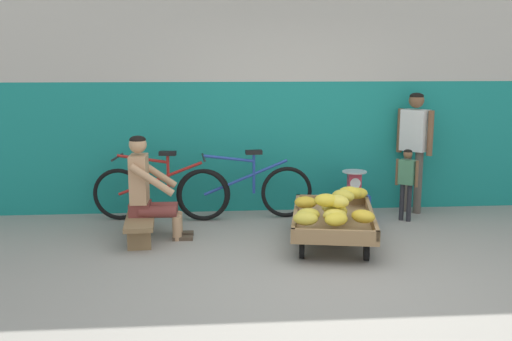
# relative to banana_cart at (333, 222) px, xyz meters

# --- Properties ---
(ground_plane) EXTENTS (80.00, 80.00, 0.00)m
(ground_plane) POSITION_rel_banana_cart_xyz_m (-0.32, -1.05, -0.24)
(ground_plane) COLOR gray
(back_wall) EXTENTS (16.00, 0.30, 3.07)m
(back_wall) POSITION_rel_banana_cart_xyz_m (-0.32, 1.59, 1.29)
(back_wall) COLOR #19847A
(back_wall) RESTS_ON ground
(banana_cart) EXTENTS (1.09, 1.57, 0.36)m
(banana_cart) POSITION_rel_banana_cart_xyz_m (0.00, 0.00, 0.00)
(banana_cart) COLOR #99754C
(banana_cart) RESTS_ON ground
(banana_pile) EXTENTS (1.03, 1.31, 0.26)m
(banana_pile) POSITION_rel_banana_cart_xyz_m (-0.04, -0.20, 0.22)
(banana_pile) COLOR gold
(banana_pile) RESTS_ON banana_cart
(low_bench) EXTENTS (0.37, 1.12, 0.27)m
(low_bench) POSITION_rel_banana_cart_xyz_m (-2.07, 0.34, -0.04)
(low_bench) COLOR olive
(low_bench) RESTS_ON ground
(vendor_seated) EXTENTS (0.68, 0.48, 1.14)m
(vendor_seated) POSITION_rel_banana_cart_xyz_m (-1.98, 0.34, 0.33)
(vendor_seated) COLOR tan
(vendor_seated) RESTS_ON ground
(plastic_crate) EXTENTS (0.36, 0.28, 0.30)m
(plastic_crate) POSITION_rel_banana_cart_xyz_m (0.46, 0.98, -0.09)
(plastic_crate) COLOR #234CA8
(plastic_crate) RESTS_ON ground
(weighing_scale) EXTENTS (0.30, 0.30, 0.29)m
(weighing_scale) POSITION_rel_banana_cart_xyz_m (0.46, 0.98, 0.21)
(weighing_scale) COLOR #28282D
(weighing_scale) RESTS_ON plastic_crate
(bicycle_near_left) EXTENTS (1.66, 0.48, 0.86)m
(bicycle_near_left) POSITION_rel_banana_cart_xyz_m (-1.91, 1.07, 0.11)
(bicycle_near_left) COLOR black
(bicycle_near_left) RESTS_ON ground
(bicycle_far_left) EXTENTS (1.66, 0.48, 0.86)m
(bicycle_far_left) POSITION_rel_banana_cart_xyz_m (-0.87, 1.05, 0.11)
(bicycle_far_left) COLOR black
(bicycle_far_left) RESTS_ON ground
(customer_adult) EXTENTS (0.36, 0.38, 1.53)m
(customer_adult) POSITION_rel_banana_cart_xyz_m (1.28, 1.21, 0.71)
(customer_adult) COLOR brown
(customer_adult) RESTS_ON ground
(customer_child) EXTENTS (0.23, 0.20, 0.88)m
(customer_child) POSITION_rel_banana_cart_xyz_m (1.06, 0.81, 0.30)
(customer_child) COLOR #232328
(customer_child) RESTS_ON ground
(shopping_bag) EXTENTS (0.18, 0.12, 0.24)m
(shopping_bag) POSITION_rel_banana_cart_xyz_m (0.34, 0.60, -0.12)
(shopping_bag) COLOR silver
(shopping_bag) RESTS_ON ground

